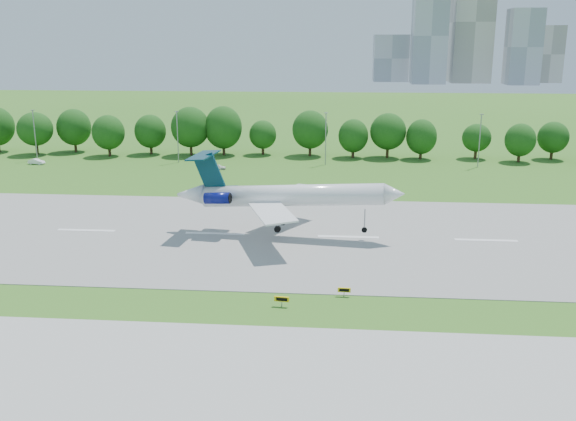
# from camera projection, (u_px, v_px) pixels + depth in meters

# --- Properties ---
(ground) EXTENTS (600.00, 600.00, 0.00)m
(ground) POSITION_uv_depth(u_px,v_px,m) (172.00, 298.00, 72.43)
(ground) COLOR #2E641A
(ground) RESTS_ON ground
(runway) EXTENTS (400.00, 45.00, 0.08)m
(runway) POSITION_uv_depth(u_px,v_px,m) (215.00, 234.00, 96.50)
(runway) COLOR gray
(runway) RESTS_ON ground
(taxiway) EXTENTS (400.00, 23.00, 0.08)m
(taxiway) POSITION_uv_depth(u_px,v_px,m) (118.00, 379.00, 55.09)
(taxiway) COLOR #ADADA8
(taxiway) RESTS_ON ground
(tree_line) EXTENTS (288.40, 8.40, 10.40)m
(tree_line) POSITION_uv_depth(u_px,v_px,m) (267.00, 132.00, 159.43)
(tree_line) COLOR #382314
(tree_line) RESTS_ON ground
(light_poles) EXTENTS (175.90, 0.25, 12.19)m
(light_poles) POSITION_uv_depth(u_px,v_px,m) (251.00, 137.00, 149.97)
(light_poles) COLOR gray
(light_poles) RESTS_ON ground
(skyline) EXTENTS (127.00, 52.00, 80.00)m
(skyline) POSITION_uv_depth(u_px,v_px,m) (465.00, 37.00, 432.58)
(skyline) COLOR #B2B2B7
(skyline) RESTS_ON ground
(airliner) EXTENTS (34.26, 24.78, 11.19)m
(airliner) POSITION_uv_depth(u_px,v_px,m) (281.00, 195.00, 94.26)
(airliner) COLOR white
(airliner) RESTS_ON ground
(taxi_sign_centre) EXTENTS (1.68, 0.37, 1.17)m
(taxi_sign_centre) POSITION_uv_depth(u_px,v_px,m) (282.00, 299.00, 69.99)
(taxi_sign_centre) COLOR gray
(taxi_sign_centre) RESTS_ON ground
(taxi_sign_right) EXTENTS (1.49, 0.24, 1.05)m
(taxi_sign_right) POSITION_uv_depth(u_px,v_px,m) (344.00, 290.00, 72.79)
(taxi_sign_right) COLOR gray
(taxi_sign_right) RESTS_ON ground
(service_vehicle_a) EXTENTS (3.98, 1.81, 1.27)m
(service_vehicle_a) POSITION_uv_depth(u_px,v_px,m) (36.00, 162.00, 150.62)
(service_vehicle_a) COLOR white
(service_vehicle_a) RESTS_ON ground
(service_vehicle_b) EXTENTS (3.36, 1.43, 1.13)m
(service_vehicle_b) POSITION_uv_depth(u_px,v_px,m) (218.00, 167.00, 144.66)
(service_vehicle_b) COLOR white
(service_vehicle_b) RESTS_ON ground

